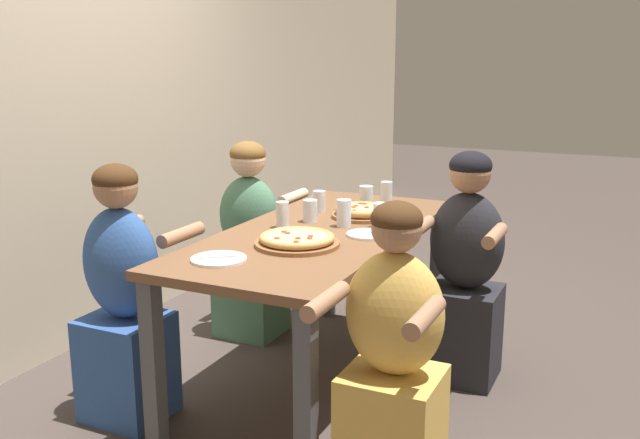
{
  "coord_description": "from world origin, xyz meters",
  "views": [
    {
      "loc": [
        -2.95,
        -1.39,
        1.59
      ],
      "look_at": [
        0.0,
        0.0,
        0.82
      ],
      "focal_mm": 40.0,
      "sensor_mm": 36.0,
      "label": 1
    }
  ],
  "objects_px": {
    "empty_plate_a": "(369,234)",
    "drinking_glass_c": "(344,215)",
    "drinking_glass_e": "(386,196)",
    "diner_far_left": "(124,305)",
    "drinking_glass_d": "(381,217)",
    "drinking_glass_f": "(282,216)",
    "pizza_board_second": "(362,212)",
    "drinking_glass_g": "(319,203)",
    "diner_near_left": "(393,366)",
    "pizza_board_main": "(297,240)",
    "drinking_glass_b": "(366,197)",
    "empty_plate_b": "(219,259)",
    "diner_near_midright": "(465,277)",
    "drinking_glass_a": "(310,211)",
    "diner_far_midright": "(250,247)"
  },
  "relations": [
    {
      "from": "pizza_board_second",
      "to": "diner_near_midright",
      "type": "height_order",
      "value": "diner_near_midright"
    },
    {
      "from": "empty_plate_a",
      "to": "diner_near_midright",
      "type": "height_order",
      "value": "diner_near_midright"
    },
    {
      "from": "pizza_board_second",
      "to": "diner_far_left",
      "type": "bearing_deg",
      "value": 144.84
    },
    {
      "from": "drinking_glass_b",
      "to": "empty_plate_b",
      "type": "bearing_deg",
      "value": 172.97
    },
    {
      "from": "diner_far_left",
      "to": "drinking_glass_e",
      "type": "bearing_deg",
      "value": 60.44
    },
    {
      "from": "pizza_board_second",
      "to": "diner_near_left",
      "type": "xyz_separation_m",
      "value": [
        -1.03,
        -0.54,
        -0.31
      ]
    },
    {
      "from": "drinking_glass_e",
      "to": "drinking_glass_g",
      "type": "bearing_deg",
      "value": 132.89
    },
    {
      "from": "pizza_board_second",
      "to": "drinking_glass_f",
      "type": "bearing_deg",
      "value": 144.56
    },
    {
      "from": "drinking_glass_e",
      "to": "drinking_glass_f",
      "type": "relative_size",
      "value": 1.1
    },
    {
      "from": "drinking_glass_c",
      "to": "diner_near_midright",
      "type": "bearing_deg",
      "value": -67.03
    },
    {
      "from": "drinking_glass_d",
      "to": "pizza_board_main",
      "type": "bearing_deg",
      "value": 154.92
    },
    {
      "from": "drinking_glass_d",
      "to": "diner_near_midright",
      "type": "height_order",
      "value": "diner_near_midright"
    },
    {
      "from": "drinking_glass_b",
      "to": "diner_near_midright",
      "type": "relative_size",
      "value": 0.1
    },
    {
      "from": "drinking_glass_e",
      "to": "diner_far_left",
      "type": "xyz_separation_m",
      "value": [
        -1.29,
        0.73,
        -0.31
      ]
    },
    {
      "from": "drinking_glass_d",
      "to": "drinking_glass_f",
      "type": "bearing_deg",
      "value": 114.98
    },
    {
      "from": "drinking_glass_c",
      "to": "diner_far_left",
      "type": "relative_size",
      "value": 0.12
    },
    {
      "from": "diner_near_left",
      "to": "diner_far_left",
      "type": "xyz_separation_m",
      "value": [
        0.04,
        1.24,
        0.02
      ]
    },
    {
      "from": "diner_near_midright",
      "to": "diner_far_left",
      "type": "height_order",
      "value": "same"
    },
    {
      "from": "drinking_glass_e",
      "to": "diner_far_midright",
      "type": "bearing_deg",
      "value": 106.62
    },
    {
      "from": "pizza_board_main",
      "to": "diner_near_midright",
      "type": "bearing_deg",
      "value": -42.82
    },
    {
      "from": "empty_plate_a",
      "to": "drinking_glass_a",
      "type": "relative_size",
      "value": 1.84
    },
    {
      "from": "pizza_board_second",
      "to": "pizza_board_main",
      "type": "bearing_deg",
      "value": 175.4
    },
    {
      "from": "diner_near_left",
      "to": "empty_plate_a",
      "type": "bearing_deg",
      "value": -62.12
    },
    {
      "from": "pizza_board_second",
      "to": "drinking_glass_a",
      "type": "relative_size",
      "value": 2.76
    },
    {
      "from": "pizza_board_second",
      "to": "diner_far_midright",
      "type": "relative_size",
      "value": 0.27
    },
    {
      "from": "pizza_board_second",
      "to": "drinking_glass_e",
      "type": "xyz_separation_m",
      "value": [
        0.29,
        -0.03,
        0.03
      ]
    },
    {
      "from": "empty_plate_a",
      "to": "drinking_glass_d",
      "type": "distance_m",
      "value": 0.17
    },
    {
      "from": "empty_plate_a",
      "to": "drinking_glass_b",
      "type": "relative_size",
      "value": 1.84
    },
    {
      "from": "pizza_board_main",
      "to": "drinking_glass_g",
      "type": "relative_size",
      "value": 3.32
    },
    {
      "from": "drinking_glass_c",
      "to": "drinking_glass_g",
      "type": "relative_size",
      "value": 1.19
    },
    {
      "from": "drinking_glass_g",
      "to": "diner_far_left",
      "type": "height_order",
      "value": "diner_far_left"
    },
    {
      "from": "diner_far_midright",
      "to": "drinking_glass_e",
      "type": "bearing_deg",
      "value": 16.62
    },
    {
      "from": "empty_plate_b",
      "to": "drinking_glass_d",
      "type": "relative_size",
      "value": 1.87
    },
    {
      "from": "drinking_glass_a",
      "to": "drinking_glass_c",
      "type": "xyz_separation_m",
      "value": [
        -0.02,
        -0.19,
        0.0
      ]
    },
    {
      "from": "drinking_glass_b",
      "to": "drinking_glass_f",
      "type": "bearing_deg",
      "value": 164.38
    },
    {
      "from": "pizza_board_second",
      "to": "diner_far_left",
      "type": "xyz_separation_m",
      "value": [
        -1.0,
        0.7,
        -0.28
      ]
    },
    {
      "from": "empty_plate_a",
      "to": "drinking_glass_c",
      "type": "bearing_deg",
      "value": 57.06
    },
    {
      "from": "drinking_glass_b",
      "to": "diner_far_left",
      "type": "distance_m",
      "value": 1.44
    },
    {
      "from": "drinking_glass_c",
      "to": "drinking_glass_f",
      "type": "bearing_deg",
      "value": 119.78
    },
    {
      "from": "diner_near_left",
      "to": "empty_plate_b",
      "type": "bearing_deg",
      "value": -5.54
    },
    {
      "from": "diner_far_left",
      "to": "drinking_glass_d",
      "type": "bearing_deg",
      "value": 43.77
    },
    {
      "from": "drinking_glass_e",
      "to": "drinking_glass_c",
      "type": "bearing_deg",
      "value": 176.54
    },
    {
      "from": "drinking_glass_b",
      "to": "diner_far_left",
      "type": "relative_size",
      "value": 0.1
    },
    {
      "from": "diner_near_left",
      "to": "drinking_glass_d",
      "type": "bearing_deg",
      "value": -66.54
    },
    {
      "from": "diner_far_left",
      "to": "empty_plate_b",
      "type": "bearing_deg",
      "value": 4.83
    },
    {
      "from": "empty_plate_a",
      "to": "diner_far_midright",
      "type": "distance_m",
      "value": 0.99
    },
    {
      "from": "drinking_glass_a",
      "to": "pizza_board_main",
      "type": "bearing_deg",
      "value": -161.31
    },
    {
      "from": "diner_far_midright",
      "to": "diner_near_left",
      "type": "bearing_deg",
      "value": -41.62
    },
    {
      "from": "drinking_glass_g",
      "to": "diner_near_left",
      "type": "xyz_separation_m",
      "value": [
        -1.06,
        -0.79,
        -0.32
      ]
    },
    {
      "from": "diner_near_left",
      "to": "drinking_glass_e",
      "type": "bearing_deg",
      "value": -68.78
    }
  ]
}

